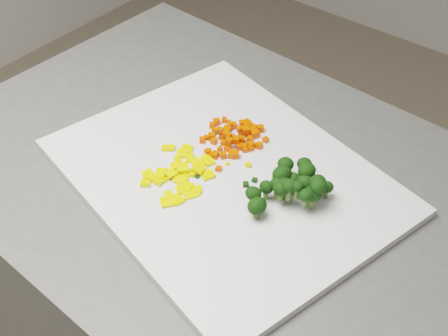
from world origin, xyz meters
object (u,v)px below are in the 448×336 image
Objects in this scene: cutting_board at (224,176)px; broccoli_pile at (296,190)px; pepper_pile at (179,170)px; carrot_pile at (233,132)px.

cutting_board is 0.12m from broccoli_pile.
broccoli_pile is at bearing 17.91° from pepper_pile.
cutting_board is at bearing 41.66° from pepper_pile.
broccoli_pile reaches higher than carrot_pile.
carrot_pile is at bearing 84.78° from pepper_pile.
broccoli_pile is (0.15, -0.06, 0.01)m from carrot_pile.
cutting_board is 0.08m from carrot_pile.
carrot_pile is at bearing 159.30° from broccoli_pile.
pepper_pile is at bearing -138.34° from cutting_board.
carrot_pile is at bearing 118.92° from cutting_board.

